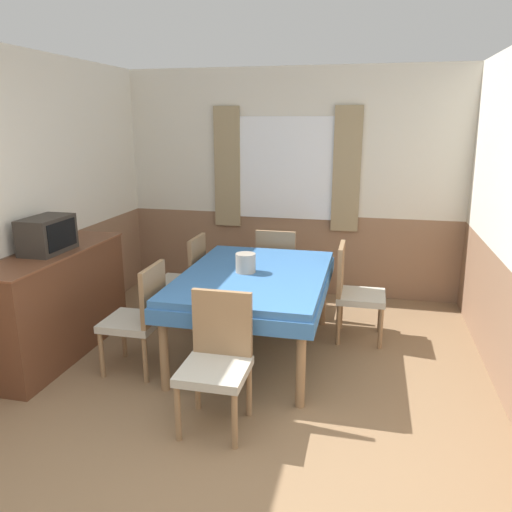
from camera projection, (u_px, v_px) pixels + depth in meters
name	position (u px, v px, depth m)	size (l,w,h in m)	color
wall_back	(291.00, 183.00, 5.79)	(4.28, 0.09, 2.60)	silver
wall_left	(38.00, 204.00, 4.43)	(0.05, 4.17, 2.60)	silver
dining_table	(254.00, 284.00, 4.32)	(1.24, 1.75, 0.75)	#386BA8
chair_head_window	(277.00, 267.00, 5.40)	(0.44, 0.44, 0.91)	#93704C
chair_left_far	(186.00, 277.00, 5.04)	(0.44, 0.44, 0.91)	#93704C
chair_right_far	(354.00, 289.00, 4.68)	(0.44, 0.44, 0.91)	#93704C
chair_head_near	(217.00, 357.00, 3.34)	(0.44, 0.44, 0.91)	#93704C
chair_left_near	(140.00, 315.00, 4.05)	(0.44, 0.44, 0.91)	#93704C
sideboard	(58.00, 303.00, 4.36)	(0.46, 1.60, 0.94)	brown
tv	(47.00, 235.00, 4.18)	(0.29, 0.47, 0.30)	#2D2823
vase	(246.00, 263.00, 4.29)	(0.17, 0.17, 0.17)	#A39989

